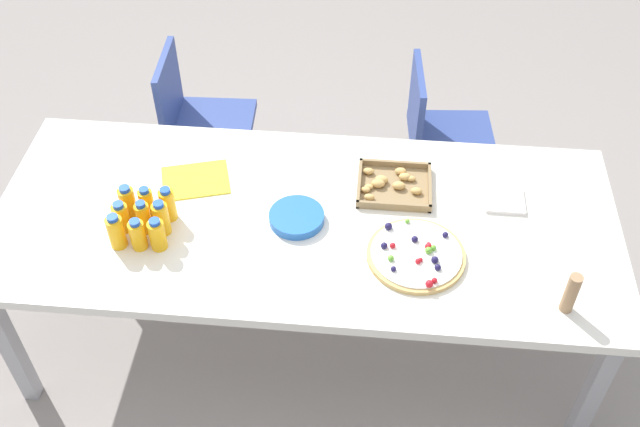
# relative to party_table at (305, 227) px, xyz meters

# --- Properties ---
(ground_plane) EXTENTS (12.00, 12.00, 0.00)m
(ground_plane) POSITION_rel_party_table_xyz_m (0.00, 0.00, -0.68)
(ground_plane) COLOR gray
(party_table) EXTENTS (2.36, 0.99, 0.73)m
(party_table) POSITION_rel_party_table_xyz_m (0.00, 0.00, 0.00)
(party_table) COLOR silver
(party_table) RESTS_ON ground_plane
(chair_far_left) EXTENTS (0.41, 0.41, 0.83)m
(chair_far_left) POSITION_rel_party_table_xyz_m (-0.62, 0.85, -0.18)
(chair_far_left) COLOR #33478C
(chair_far_left) RESTS_ON ground_plane
(chair_far_right) EXTENTS (0.43, 0.43, 0.83)m
(chair_far_right) POSITION_rel_party_table_xyz_m (0.55, 0.86, -0.18)
(chair_far_right) COLOR #33478C
(chair_far_right) RESTS_ON ground_plane
(juice_bottle_0) EXTENTS (0.06, 0.06, 0.15)m
(juice_bottle_0) POSITION_rel_party_table_xyz_m (-0.65, -0.20, 0.12)
(juice_bottle_0) COLOR #F9AC14
(juice_bottle_0) RESTS_ON party_table
(juice_bottle_1) EXTENTS (0.06, 0.06, 0.13)m
(juice_bottle_1) POSITION_rel_party_table_xyz_m (-0.58, -0.20, 0.12)
(juice_bottle_1) COLOR #FAAC14
(juice_bottle_1) RESTS_ON party_table
(juice_bottle_2) EXTENTS (0.06, 0.06, 0.14)m
(juice_bottle_2) POSITION_rel_party_table_xyz_m (-0.51, -0.20, 0.12)
(juice_bottle_2) COLOR #F9AC14
(juice_bottle_2) RESTS_ON party_table
(juice_bottle_3) EXTENTS (0.06, 0.06, 0.13)m
(juice_bottle_3) POSITION_rel_party_table_xyz_m (-0.66, -0.12, 0.12)
(juice_bottle_3) COLOR #F9AD14
(juice_bottle_3) RESTS_ON party_table
(juice_bottle_4) EXTENTS (0.05, 0.05, 0.14)m
(juice_bottle_4) POSITION_rel_party_table_xyz_m (-0.58, -0.12, 0.12)
(juice_bottle_4) COLOR #FAAD14
(juice_bottle_4) RESTS_ON party_table
(juice_bottle_5) EXTENTS (0.06, 0.06, 0.15)m
(juice_bottle_5) POSITION_rel_party_table_xyz_m (-0.51, -0.12, 0.13)
(juice_bottle_5) COLOR #FAAD14
(juice_bottle_5) RESTS_ON party_table
(juice_bottle_6) EXTENTS (0.06, 0.06, 0.15)m
(juice_bottle_6) POSITION_rel_party_table_xyz_m (-0.65, -0.05, 0.12)
(juice_bottle_6) COLOR #FAAD14
(juice_bottle_6) RESTS_ON party_table
(juice_bottle_7) EXTENTS (0.05, 0.05, 0.14)m
(juice_bottle_7) POSITION_rel_party_table_xyz_m (-0.58, -0.05, 0.12)
(juice_bottle_7) COLOR #F9AE14
(juice_bottle_7) RESTS_ON party_table
(juice_bottle_8) EXTENTS (0.06, 0.06, 0.15)m
(juice_bottle_8) POSITION_rel_party_table_xyz_m (-0.50, -0.05, 0.12)
(juice_bottle_8) COLOR #FAAD14
(juice_bottle_8) RESTS_ON party_table
(fruit_pizza) EXTENTS (0.35, 0.35, 0.05)m
(fruit_pizza) POSITION_rel_party_table_xyz_m (0.42, -0.16, 0.07)
(fruit_pizza) COLOR tan
(fruit_pizza) RESTS_ON party_table
(snack_tray) EXTENTS (0.29, 0.25, 0.04)m
(snack_tray) POSITION_rel_party_table_xyz_m (0.33, 0.19, 0.07)
(snack_tray) COLOR olive
(snack_tray) RESTS_ON party_table
(plate_stack) EXTENTS (0.21, 0.21, 0.03)m
(plate_stack) POSITION_rel_party_table_xyz_m (-0.03, -0.02, 0.07)
(plate_stack) COLOR blue
(plate_stack) RESTS_ON party_table
(napkin_stack) EXTENTS (0.15, 0.15, 0.02)m
(napkin_stack) POSITION_rel_party_table_xyz_m (0.76, 0.16, 0.06)
(napkin_stack) COLOR white
(napkin_stack) RESTS_ON party_table
(cardboard_tube) EXTENTS (0.04, 0.04, 0.17)m
(cardboard_tube) POSITION_rel_party_table_xyz_m (0.92, -0.35, 0.14)
(cardboard_tube) COLOR #9E7A56
(cardboard_tube) RESTS_ON party_table
(paper_folder) EXTENTS (0.31, 0.26, 0.01)m
(paper_folder) POSITION_rel_party_table_xyz_m (-0.45, 0.16, 0.06)
(paper_folder) COLOR yellow
(paper_folder) RESTS_ON party_table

